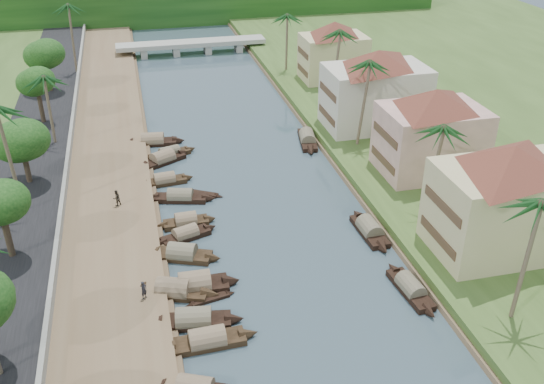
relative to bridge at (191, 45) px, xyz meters
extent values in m
plane|color=#374953|center=(0.00, -72.00, -1.72)|extent=(220.00, 220.00, 0.00)
cube|color=brown|center=(-16.00, -52.00, -1.32)|extent=(10.00, 180.00, 0.80)
cube|color=#355020|center=(19.00, -52.00, -1.12)|extent=(16.00, 180.00, 1.20)
cube|color=black|center=(-24.50, -52.00, -1.02)|extent=(8.00, 180.00, 1.40)
cube|color=gray|center=(-20.20, -52.00, -0.37)|extent=(0.40, 180.00, 1.10)
cube|color=#10350E|center=(0.00, 23.00, 2.28)|extent=(120.00, 4.00, 8.00)
cube|color=#10350E|center=(0.00, 28.00, 2.28)|extent=(120.00, 4.00, 8.00)
cube|color=#9B9C92|center=(0.00, 0.00, 0.28)|extent=(28.00, 4.00, 0.80)
cube|color=#9B9C92|center=(-9.00, 0.00, -0.82)|extent=(1.20, 3.50, 1.80)
cube|color=#9B9C92|center=(-3.00, 0.00, -0.82)|extent=(1.20, 3.50, 1.80)
cube|color=#9B9C92|center=(3.00, 0.00, -0.82)|extent=(1.20, 3.50, 1.80)
cube|color=#9B9C92|center=(9.00, 0.00, -0.82)|extent=(1.20, 3.50, 1.80)
cube|color=#CDBD89|center=(19.00, -74.00, 3.48)|extent=(12.00, 8.00, 8.00)
pyramid|color=brown|center=(19.00, -74.00, 8.58)|extent=(14.85, 14.85, 2.20)
cube|color=#513825|center=(12.95, -74.00, 1.48)|extent=(0.10, 6.40, 0.90)
cube|color=#513825|center=(12.95, -74.00, 4.68)|extent=(0.10, 6.40, 0.90)
cube|color=beige|center=(20.00, -58.00, 3.23)|extent=(11.00, 8.00, 7.50)
pyramid|color=brown|center=(20.00, -58.00, 8.08)|extent=(14.11, 14.11, 2.20)
cube|color=#513825|center=(14.45, -58.00, 1.35)|extent=(0.10, 6.40, 0.90)
cube|color=#513825|center=(14.45, -58.00, 4.35)|extent=(0.10, 6.40, 0.90)
cube|color=beige|center=(19.00, -44.00, 3.48)|extent=(13.00, 8.00, 8.00)
pyramid|color=brown|center=(19.00, -44.00, 8.58)|extent=(15.59, 15.59, 2.20)
cube|color=#513825|center=(12.45, -44.00, 1.48)|extent=(0.10, 6.40, 0.90)
cube|color=#513825|center=(12.45, -44.00, 4.68)|extent=(0.10, 6.40, 0.90)
cube|color=#CDBD89|center=(20.00, -24.00, 2.98)|extent=(10.00, 7.00, 7.00)
pyramid|color=brown|center=(20.00, -24.00, 7.58)|extent=(12.62, 12.62, 2.20)
cube|color=#513825|center=(14.95, -24.00, 1.23)|extent=(0.10, 5.60, 0.90)
cube|color=#513825|center=(14.95, -24.00, 4.03)|extent=(0.10, 5.60, 0.90)
cube|color=black|center=(-8.46, -79.24, -1.52)|extent=(5.87, 1.99, 0.70)
cone|color=black|center=(-5.23, -79.14, -1.44)|extent=(1.72, 1.68, 1.82)
cone|color=black|center=(-11.69, -79.34, -1.44)|extent=(1.72, 1.68, 1.82)
cylinder|color=#806851|center=(-8.46, -79.24, -1.14)|extent=(4.50, 2.02, 1.89)
cube|color=black|center=(-9.18, -76.68, -1.52)|extent=(6.11, 2.79, 0.70)
cone|color=black|center=(-5.95, -77.20, -1.44)|extent=(1.94, 1.94, 1.88)
cone|color=black|center=(-12.42, -76.16, -1.44)|extent=(1.94, 1.94, 1.88)
cylinder|color=#6F6A53|center=(-9.18, -76.68, -1.14)|extent=(4.75, 2.65, 1.95)
cube|color=black|center=(-10.40, -72.52, -1.52)|extent=(6.20, 3.89, 0.70)
cone|color=black|center=(-7.34, -73.65, -1.44)|extent=(2.22, 2.27, 1.98)
cone|color=black|center=(-13.46, -71.40, -1.44)|extent=(2.22, 2.27, 1.98)
cylinder|color=#806851|center=(-10.40, -72.52, -1.14)|extent=(4.92, 3.49, 2.07)
cube|color=black|center=(-8.53, -72.18, -1.52)|extent=(5.79, 2.34, 0.70)
cone|color=black|center=(-5.34, -72.26, -1.44)|extent=(1.74, 2.03, 2.17)
cone|color=black|center=(-11.72, -72.11, -1.44)|extent=(1.74, 2.03, 2.17)
cylinder|color=#806851|center=(-8.53, -72.18, -1.14)|extent=(4.44, 2.40, 2.30)
cube|color=black|center=(-9.09, -67.30, -1.52)|extent=(5.71, 3.82, 0.70)
cone|color=black|center=(-6.32, -68.43, -1.44)|extent=(2.11, 2.20, 1.90)
cone|color=black|center=(-11.85, -66.16, -1.44)|extent=(2.11, 2.20, 1.90)
cylinder|color=#6F6A53|center=(-9.09, -67.30, -1.14)|extent=(4.56, 3.41, 2.00)
cube|color=black|center=(-8.40, -64.02, -1.52)|extent=(5.13, 3.05, 0.70)
cone|color=black|center=(-5.83, -63.13, -1.44)|extent=(1.78, 1.77, 1.54)
cone|color=black|center=(-10.97, -64.90, -1.44)|extent=(1.78, 1.77, 1.54)
cylinder|color=#806851|center=(-8.40, -64.02, -1.14)|extent=(4.06, 2.73, 1.60)
cube|color=black|center=(-8.10, -61.56, -1.52)|extent=(4.55, 1.83, 0.70)
cone|color=black|center=(-5.60, -61.47, -1.44)|extent=(1.37, 1.55, 1.65)
cone|color=black|center=(-10.59, -61.65, -1.44)|extent=(1.37, 1.55, 1.65)
cylinder|color=#806851|center=(-8.10, -61.56, -1.14)|extent=(3.49, 1.86, 1.74)
cube|color=black|center=(-8.11, -56.38, -1.52)|extent=(5.87, 3.08, 0.70)
cone|color=black|center=(-5.09, -57.19, -1.44)|extent=(1.94, 1.87, 1.69)
cone|color=black|center=(-11.13, -55.56, -1.44)|extent=(1.94, 1.87, 1.69)
cylinder|color=#6F6A53|center=(-8.11, -56.38, -1.14)|extent=(4.60, 2.80, 1.74)
cube|color=black|center=(-9.43, -52.06, -1.52)|extent=(5.02, 2.11, 0.70)
cone|color=black|center=(-6.74, -51.77, -1.44)|extent=(1.55, 1.58, 1.59)
cone|color=black|center=(-12.13, -52.35, -1.44)|extent=(1.55, 1.58, 1.59)
cylinder|color=#806851|center=(-9.43, -52.06, -1.14)|extent=(3.88, 2.05, 1.66)
cube|color=black|center=(-9.19, -46.44, -1.52)|extent=(5.83, 4.41, 0.70)
cone|color=black|center=(-6.47, -44.93, -1.44)|extent=(2.26, 2.30, 1.91)
cone|color=black|center=(-11.91, -47.96, -1.44)|extent=(2.26, 2.30, 1.91)
cylinder|color=#806851|center=(-9.19, -46.44, -1.14)|extent=(4.71, 3.83, 2.00)
cube|color=black|center=(-8.24, -44.83, -1.52)|extent=(5.36, 2.87, 0.70)
cone|color=black|center=(-5.49, -43.99, -1.44)|extent=(1.77, 1.66, 1.46)
cone|color=black|center=(-10.98, -45.66, -1.44)|extent=(1.77, 1.66, 1.46)
cylinder|color=#6F6A53|center=(-8.24, -44.83, -1.14)|extent=(4.21, 2.57, 1.49)
cube|color=black|center=(-10.02, -40.67, -1.52)|extent=(6.22, 2.67, 0.70)
cone|color=black|center=(-6.70, -41.07, -1.44)|extent=(1.94, 1.96, 1.96)
cone|color=black|center=(-13.35, -40.27, -1.44)|extent=(1.94, 1.96, 1.96)
cylinder|color=#806851|center=(-10.02, -40.67, -1.14)|extent=(4.82, 2.58, 2.04)
cube|color=black|center=(9.31, -76.96, -1.52)|extent=(2.12, 5.89, 0.70)
cone|color=black|center=(9.03, -73.77, -1.44)|extent=(1.61, 1.75, 1.66)
cone|color=black|center=(9.58, -80.15, -1.44)|extent=(1.61, 1.75, 1.66)
cylinder|color=#6F6A53|center=(9.31, -76.96, -1.14)|extent=(2.07, 4.54, 1.70)
cube|color=black|center=(9.36, -67.43, -1.52)|extent=(2.09, 5.96, 0.70)
cone|color=black|center=(9.24, -64.16, -1.44)|extent=(1.75, 1.75, 1.87)
cone|color=black|center=(9.48, -70.71, -1.44)|extent=(1.75, 1.75, 1.87)
cylinder|color=#6F6A53|center=(9.36, -67.43, -1.14)|extent=(2.11, 4.57, 1.95)
cube|color=black|center=(9.70, -44.70, -1.52)|extent=(2.99, 6.89, 0.70)
cone|color=black|center=(10.32, -41.04, -1.44)|extent=(2.01, 2.15, 1.93)
cone|color=black|center=(9.09, -48.35, -1.44)|extent=(2.01, 2.15, 1.93)
cylinder|color=#6F6A53|center=(9.70, -44.70, -1.14)|extent=(2.80, 5.35, 1.99)
cube|color=black|center=(-7.47, -73.99, -1.62)|extent=(3.37, 1.42, 0.35)
cone|color=black|center=(-5.67, -73.59, -1.62)|extent=(0.96, 0.89, 0.73)
cone|color=black|center=(-9.28, -74.38, -1.62)|extent=(0.96, 0.89, 0.73)
cube|color=black|center=(-5.83, -55.47, -1.62)|extent=(3.84, 2.75, 0.35)
cone|color=black|center=(-3.90, -56.64, -1.62)|extent=(1.27, 1.20, 0.80)
cone|color=black|center=(-7.75, -54.31, -1.62)|extent=(1.27, 1.20, 0.80)
cylinder|color=brown|center=(15.00, -82.92, 4.67)|extent=(0.64, 0.36, 10.38)
sphere|color=#17471B|center=(15.00, -82.92, 9.65)|extent=(3.20, 3.20, 3.20)
cylinder|color=brown|center=(16.00, -66.14, 4.02)|extent=(1.29, 0.36, 9.07)
sphere|color=#17471B|center=(16.00, -66.14, 8.37)|extent=(3.20, 3.20, 3.20)
cylinder|color=brown|center=(15.00, -49.32, 4.78)|extent=(1.34, 0.36, 10.59)
sphere|color=#17471B|center=(15.00, -49.32, 9.87)|extent=(3.20, 3.20, 3.20)
cylinder|color=brown|center=(16.00, -35.86, 4.93)|extent=(1.30, 0.36, 10.89)
sphere|color=#17471B|center=(16.00, -35.86, 10.16)|extent=(3.20, 3.20, 3.20)
cylinder|color=brown|center=(-24.00, -57.15, 5.26)|extent=(0.80, 0.36, 11.17)
sphere|color=#17471B|center=(-24.00, -57.15, 10.62)|extent=(3.20, 3.20, 3.20)
cylinder|color=brown|center=(-22.00, -40.26, 3.96)|extent=(0.43, 0.36, 8.56)
sphere|color=#17471B|center=(-22.00, -40.26, 8.06)|extent=(3.20, 3.20, 3.20)
cylinder|color=brown|center=(14.00, -17.43, 4.08)|extent=(0.47, 0.36, 9.21)
sphere|color=#17471B|center=(14.00, -17.43, 8.50)|extent=(3.20, 3.20, 3.20)
cylinder|color=brown|center=(-20.50, -11.04, 5.18)|extent=(0.68, 0.36, 11.01)
sphere|color=#17471B|center=(-20.50, -11.04, 10.47)|extent=(3.20, 3.20, 3.20)
cylinder|color=#3F3124|center=(-24.00, -65.26, 1.50)|extent=(0.60, 0.60, 3.73)
cylinder|color=#3F3124|center=(-24.00, -50.66, 1.33)|extent=(0.60, 0.60, 3.37)
ellipsoid|color=#10350E|center=(-24.00, -50.66, 4.55)|extent=(5.38, 5.38, 4.42)
cylinder|color=#3F3124|center=(-24.00, -32.84, 1.58)|extent=(0.60, 0.60, 3.88)
ellipsoid|color=#10350E|center=(-24.00, -32.84, 5.28)|extent=(4.38, 4.38, 3.60)
cylinder|color=#3F3124|center=(-24.00, -19.86, 1.57)|extent=(0.60, 0.60, 3.86)
ellipsoid|color=#10350E|center=(-24.00, -19.86, 5.25)|extent=(5.26, 5.26, 4.32)
cylinder|color=#3F3124|center=(24.00, -40.88, 1.24)|extent=(0.60, 0.60, 3.60)
ellipsoid|color=#10350E|center=(24.00, -40.88, 4.67)|extent=(4.99, 4.99, 4.10)
imported|color=#222128|center=(-12.79, -73.40, -0.11)|extent=(0.69, 0.69, 1.62)
imported|color=#2E2720|center=(-14.74, -57.26, -0.04)|extent=(1.08, 1.04, 1.76)
camera|label=1|loc=(-11.86, -114.29, 30.81)|focal=40.00mm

